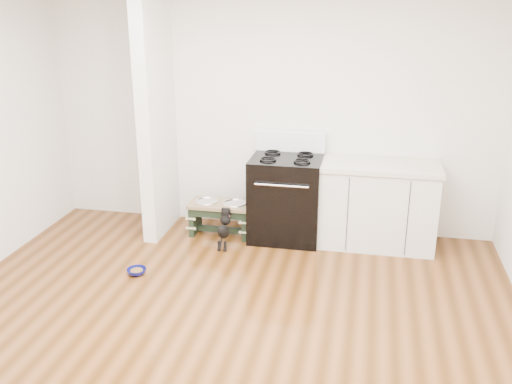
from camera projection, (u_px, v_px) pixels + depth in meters
name	position (u px, v px, depth m)	size (l,w,h in m)	color
ground	(211.00, 344.00, 4.43)	(5.00, 5.00, 0.00)	#47270C
room_shell	(205.00, 142.00, 3.90)	(5.00, 5.00, 5.00)	silver
partition_wall	(156.00, 113.00, 6.15)	(0.15, 0.80, 2.70)	silver
oven_range	(286.00, 197.00, 6.22)	(0.76, 0.69, 1.14)	black
cabinet_run	(377.00, 204.00, 6.06)	(1.24, 0.64, 0.91)	silver
dog_feeder	(221.00, 212.00, 6.36)	(0.69, 0.37, 0.39)	black
puppy	(224.00, 227.00, 6.05)	(0.12, 0.35, 0.42)	black
floor_bowl	(137.00, 271.00, 5.52)	(0.20, 0.20, 0.06)	#0D105E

